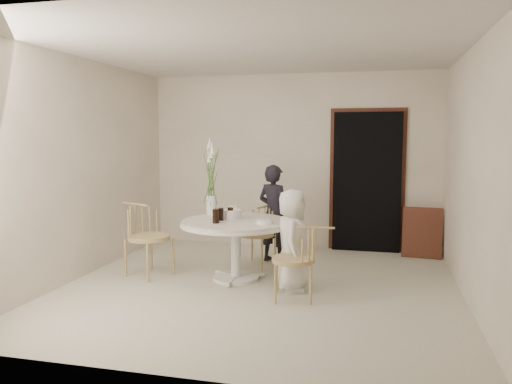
% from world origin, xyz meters
% --- Properties ---
extents(ground, '(4.50, 4.50, 0.00)m').
position_xyz_m(ground, '(0.00, 0.00, 0.00)').
color(ground, beige).
rests_on(ground, ground).
extents(room_shell, '(4.50, 4.50, 4.50)m').
position_xyz_m(room_shell, '(0.00, 0.00, 1.62)').
color(room_shell, silver).
rests_on(room_shell, ground).
extents(doorway, '(1.00, 0.10, 2.10)m').
position_xyz_m(doorway, '(1.15, 2.19, 1.05)').
color(doorway, black).
rests_on(doorway, ground).
extents(door_trim, '(1.12, 0.03, 2.22)m').
position_xyz_m(door_trim, '(1.15, 2.23, 1.11)').
color(door_trim, brown).
rests_on(door_trim, ground).
extents(table, '(1.33, 1.33, 0.73)m').
position_xyz_m(table, '(-0.35, 0.25, 0.62)').
color(table, silver).
rests_on(table, ground).
extents(picture_frame, '(0.56, 0.21, 0.73)m').
position_xyz_m(picture_frame, '(1.95, 1.95, 0.36)').
color(picture_frame, brown).
rests_on(picture_frame, ground).
extents(chair_far, '(0.53, 0.55, 0.80)m').
position_xyz_m(chair_far, '(-0.22, 1.05, 0.52)').
color(chair_far, tan).
rests_on(chair_far, ground).
extents(chair_right, '(0.52, 0.49, 0.80)m').
position_xyz_m(chair_right, '(0.56, -0.30, 0.52)').
color(chair_right, tan).
rests_on(chair_right, ground).
extents(chair_left, '(0.66, 0.64, 0.91)m').
position_xyz_m(chair_left, '(-1.56, 0.20, 0.59)').
color(chair_left, tan).
rests_on(chair_left, ground).
extents(girl, '(0.58, 0.50, 1.35)m').
position_xyz_m(girl, '(-0.08, 1.22, 0.68)').
color(girl, black).
rests_on(girl, ground).
extents(boy, '(0.44, 0.61, 1.16)m').
position_xyz_m(boy, '(0.38, -0.01, 0.58)').
color(boy, white).
rests_on(boy, ground).
extents(birthday_cake, '(0.23, 0.23, 0.16)m').
position_xyz_m(birthday_cake, '(-0.43, 0.37, 0.79)').
color(birthday_cake, silver).
rests_on(birthday_cake, table).
extents(cola_tumbler_a, '(0.09, 0.09, 0.17)m').
position_xyz_m(cola_tumbler_a, '(-0.53, 0.02, 0.81)').
color(cola_tumbler_a, black).
rests_on(cola_tumbler_a, table).
extents(cola_tumbler_b, '(0.07, 0.07, 0.14)m').
position_xyz_m(cola_tumbler_b, '(-0.57, 0.15, 0.80)').
color(cola_tumbler_b, black).
rests_on(cola_tumbler_b, table).
extents(cola_tumbler_c, '(0.09, 0.09, 0.15)m').
position_xyz_m(cola_tumbler_c, '(-0.53, 0.21, 0.81)').
color(cola_tumbler_c, black).
rests_on(cola_tumbler_c, table).
extents(cola_tumbler_d, '(0.08, 0.08, 0.15)m').
position_xyz_m(cola_tumbler_d, '(-0.44, 0.31, 0.81)').
color(cola_tumbler_d, black).
rests_on(cola_tumbler_d, table).
extents(plate_stack, '(0.24, 0.24, 0.05)m').
position_xyz_m(plate_stack, '(0.03, 0.13, 0.75)').
color(plate_stack, white).
rests_on(plate_stack, table).
extents(flower_vase, '(0.14, 0.14, 1.00)m').
position_xyz_m(flower_vase, '(-0.77, 0.60, 1.20)').
color(flower_vase, white).
rests_on(flower_vase, table).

